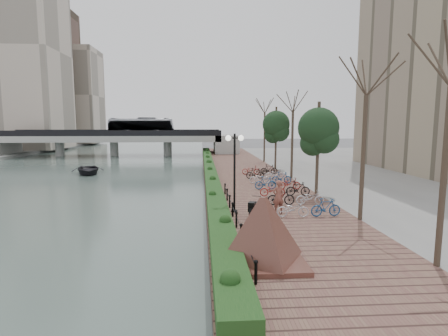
{
  "coord_description": "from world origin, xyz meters",
  "views": [
    {
      "loc": [
        -0.27,
        -15.26,
        5.48
      ],
      "look_at": [
        1.52,
        11.92,
        2.0
      ],
      "focal_mm": 28.0,
      "sensor_mm": 36.0,
      "label": 1
    }
  ],
  "objects": [
    {
      "name": "bridge",
      "position": [
        -14.03,
        45.0,
        3.37
      ],
      "size": [
        36.0,
        10.77,
        6.5
      ],
      "color": "#A5A4A0",
      "rests_on": "ground"
    },
    {
      "name": "hedge",
      "position": [
        0.6,
        20.0,
        0.8
      ],
      "size": [
        1.1,
        56.0,
        0.6
      ],
      "primitive_type": "cube",
      "color": "#143815",
      "rests_on": "promenade"
    },
    {
      "name": "ground",
      "position": [
        0.0,
        0.0,
        0.0
      ],
      "size": [
        220.0,
        220.0,
        0.0
      ],
      "primitive_type": "plane",
      "color": "#59595B",
      "rests_on": "ground"
    },
    {
      "name": "pedestrian",
      "position": [
        4.0,
        3.55,
        1.43
      ],
      "size": [
        0.76,
        0.59,
        1.86
      ],
      "primitive_type": "imported",
      "rotation": [
        0.0,
        0.0,
        3.37
      ],
      "color": "brown",
      "rests_on": "promenade"
    },
    {
      "name": "far_buildings",
      "position": [
        -41.66,
        65.91,
        16.12
      ],
      "size": [
        35.0,
        38.0,
        38.0
      ],
      "color": "#BDAE9D",
      "rests_on": "far_bank"
    },
    {
      "name": "river_water",
      "position": [
        -15.0,
        25.0,
        0.01
      ],
      "size": [
        30.0,
        130.0,
        0.02
      ],
      "primitive_type": "cube",
      "color": "#43544D",
      "rests_on": "ground"
    },
    {
      "name": "promenade",
      "position": [
        4.0,
        17.5,
        0.25
      ],
      "size": [
        8.0,
        75.0,
        0.5
      ],
      "primitive_type": "cube",
      "color": "brown",
      "rests_on": "ground"
    },
    {
      "name": "boat",
      "position": [
        -12.59,
        23.25,
        0.51
      ],
      "size": [
        4.72,
        5.57,
        0.98
      ],
      "primitive_type": "imported",
      "rotation": [
        0.0,
        0.0,
        0.33
      ],
      "color": "black",
      "rests_on": "river_water"
    },
    {
      "name": "bicycle_parking",
      "position": [
        5.49,
        10.58,
        0.97
      ],
      "size": [
        2.4,
        17.32,
        1.0
      ],
      "color": "silver",
      "rests_on": "promenade"
    },
    {
      "name": "lamppost",
      "position": [
        1.59,
        4.02,
        3.73
      ],
      "size": [
        1.02,
        0.32,
        4.43
      ],
      "color": "black",
      "rests_on": "promenade"
    },
    {
      "name": "motorcycle",
      "position": [
        2.53,
        2.92,
        1.01
      ],
      "size": [
        1.06,
        1.72,
        1.03
      ],
      "primitive_type": null,
      "rotation": [
        0.0,
        0.0,
        -0.36
      ],
      "color": "black",
      "rests_on": "promenade"
    },
    {
      "name": "granite_monument",
      "position": [
        1.92,
        -3.22,
        1.71
      ],
      "size": [
        3.93,
        3.93,
        2.39
      ],
      "color": "#4D2C21",
      "rests_on": "promenade"
    },
    {
      "name": "street_trees",
      "position": [
        8.0,
        12.68,
        3.69
      ],
      "size": [
        3.2,
        37.12,
        6.8
      ],
      "color": "#392921",
      "rests_on": "promenade"
    },
    {
      "name": "inland_pavement",
      "position": [
        20.0,
        17.5,
        0.25
      ],
      "size": [
        24.0,
        75.0,
        0.5
      ],
      "primitive_type": "cube",
      "color": "slate",
      "rests_on": "ground"
    },
    {
      "name": "chain_fence",
      "position": [
        1.4,
        2.0,
        0.85
      ],
      "size": [
        0.1,
        14.1,
        0.7
      ],
      "color": "black",
      "rests_on": "promenade"
    }
  ]
}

